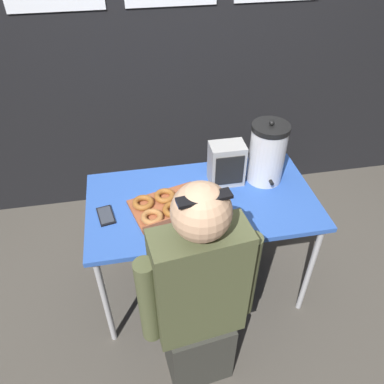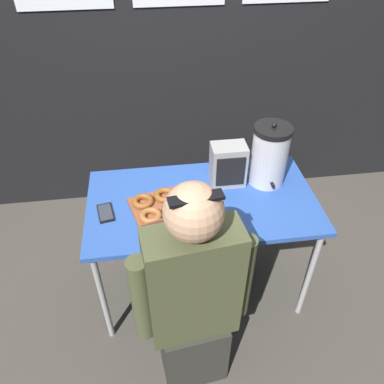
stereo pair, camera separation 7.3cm
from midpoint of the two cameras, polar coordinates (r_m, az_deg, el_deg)
name	(u,v)px [view 2 (the right image)]	position (r m, az deg, el deg)	size (l,w,h in m)	color
ground_plane	(200,283)	(2.54, 2.11, -13.71)	(12.00, 12.00, 0.00)	#4C473F
back_wall	(179,20)	(2.63, -1.16, 24.77)	(6.00, 0.11, 2.71)	black
folding_table	(202,207)	(2.04, 2.55, -2.36)	(1.22, 0.67, 0.73)	#2D56B2
donut_box	(167,205)	(1.94, -2.77, -2.07)	(0.43, 0.35, 0.05)	brown
coffee_urn	(269,155)	(2.08, 12.71, 5.49)	(0.20, 0.23, 0.37)	silver
cell_phone	(106,213)	(1.96, -12.01, -3.12)	(0.10, 0.15, 0.01)	black
space_heater	(228,165)	(2.06, 6.54, 4.11)	(0.19, 0.13, 0.24)	#9E9E9E
person_seated	(193,301)	(1.72, 1.47, -16.27)	(0.53, 0.25, 1.26)	#33332D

